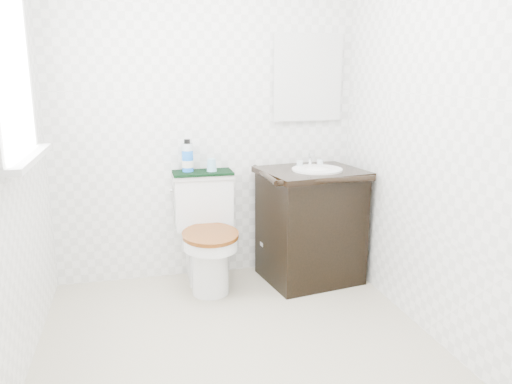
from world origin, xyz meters
name	(u,v)px	position (x,y,z in m)	size (l,w,h in m)	color
floor	(243,355)	(0.00, 0.00, 0.00)	(2.40, 2.40, 0.00)	#B9B395
wall_back	(206,114)	(0.00, 1.20, 1.20)	(2.40, 2.40, 0.00)	white
wall_front	(339,186)	(0.00, -1.20, 1.20)	(2.40, 2.40, 0.00)	white
wall_right	(442,128)	(1.10, 0.00, 1.20)	(2.40, 2.40, 0.00)	white
window	(6,59)	(-1.07, 0.25, 1.55)	(0.02, 0.70, 0.90)	white
mirror	(308,78)	(0.75, 1.18, 1.45)	(0.50, 0.02, 0.60)	silver
toilet	(207,238)	(-0.05, 0.97, 0.35)	(0.43, 0.63, 0.79)	white
vanity	(310,222)	(0.70, 0.90, 0.43)	(0.77, 0.68, 0.92)	black
trash_bin	(270,255)	(0.45, 1.06, 0.14)	(0.21, 0.17, 0.27)	silver
towel	(203,173)	(-0.05, 1.09, 0.80)	(0.42, 0.22, 0.02)	black
mouthwash_bottle	(188,157)	(-0.15, 1.11, 0.91)	(0.08, 0.08, 0.23)	blue
cup	(212,165)	(0.01, 1.08, 0.85)	(0.07, 0.07, 0.09)	#85BFDA
soap_bar	(300,166)	(0.65, 1.02, 0.83)	(0.06, 0.04, 0.02)	#176E60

